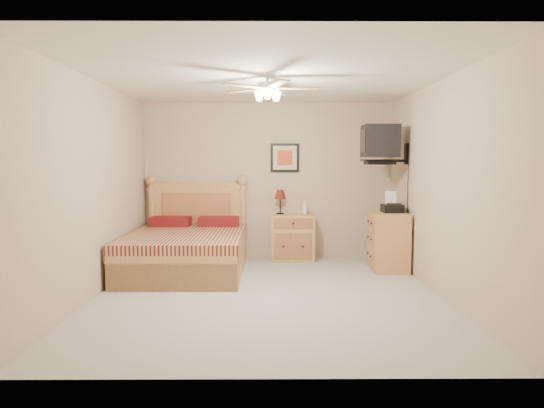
{
  "coord_description": "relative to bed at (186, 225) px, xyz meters",
  "views": [
    {
      "loc": [
        0.01,
        -5.6,
        1.56
      ],
      "look_at": [
        0.05,
        0.9,
        0.99
      ],
      "focal_mm": 32.0,
      "sensor_mm": 36.0,
      "label": 1
    }
  ],
  "objects": [
    {
      "name": "floor",
      "position": [
        1.15,
        -1.12,
        -0.67
      ],
      "size": [
        4.5,
        4.5,
        0.0
      ],
      "primitive_type": "plane",
      "color": "#9F988F",
      "rests_on": "ground"
    },
    {
      "name": "ceiling",
      "position": [
        1.15,
        -1.12,
        1.83
      ],
      "size": [
        4.0,
        4.5,
        0.04
      ],
      "primitive_type": "cube",
      "color": "white",
      "rests_on": "ground"
    },
    {
      "name": "wall_back",
      "position": [
        1.15,
        1.13,
        0.58
      ],
      "size": [
        4.0,
        0.04,
        2.5
      ],
      "primitive_type": "cube",
      "color": "tan",
      "rests_on": "ground"
    },
    {
      "name": "wall_front",
      "position": [
        1.15,
        -3.37,
        0.58
      ],
      "size": [
        4.0,
        0.04,
        2.5
      ],
      "primitive_type": "cube",
      "color": "tan",
      "rests_on": "ground"
    },
    {
      "name": "wall_left",
      "position": [
        -0.85,
        -1.12,
        0.58
      ],
      "size": [
        0.04,
        4.5,
        2.5
      ],
      "primitive_type": "cube",
      "color": "tan",
      "rests_on": "ground"
    },
    {
      "name": "wall_right",
      "position": [
        3.15,
        -1.12,
        0.58
      ],
      "size": [
        0.04,
        4.5,
        2.5
      ],
      "primitive_type": "cube",
      "color": "tan",
      "rests_on": "ground"
    },
    {
      "name": "bed",
      "position": [
        0.0,
        0.0,
        0.0
      ],
      "size": [
        1.59,
        2.08,
        1.34
      ],
      "primitive_type": null,
      "rotation": [
        0.0,
        0.0,
        -0.0
      ],
      "color": "#AC6E3A",
      "rests_on": "ground"
    },
    {
      "name": "nightstand",
      "position": [
        1.54,
        0.88,
        -0.31
      ],
      "size": [
        0.69,
        0.53,
        0.73
      ],
      "primitive_type": "cube",
      "rotation": [
        0.0,
        0.0,
        -0.04
      ],
      "color": "#B18540",
      "rests_on": "ground"
    },
    {
      "name": "table_lamp",
      "position": [
        1.34,
        0.93,
        0.25
      ],
      "size": [
        0.28,
        0.28,
        0.39
      ],
      "primitive_type": null,
      "rotation": [
        0.0,
        0.0,
        0.42
      ],
      "color": "#5B1310",
      "rests_on": "nightstand"
    },
    {
      "name": "lotion_bottle",
      "position": [
        1.73,
        0.9,
        0.17
      ],
      "size": [
        0.09,
        0.09,
        0.23
      ],
      "primitive_type": "imported",
      "rotation": [
        0.0,
        0.0,
        -0.02
      ],
      "color": "silver",
      "rests_on": "nightstand"
    },
    {
      "name": "framed_picture",
      "position": [
        1.42,
        1.11,
        0.95
      ],
      "size": [
        0.46,
        0.04,
        0.46
      ],
      "primitive_type": "cube",
      "color": "black",
      "rests_on": "wall_back"
    },
    {
      "name": "dresser",
      "position": [
        2.88,
        0.16,
        -0.25
      ],
      "size": [
        0.52,
        0.73,
        0.84
      ],
      "primitive_type": "cube",
      "rotation": [
        0.0,
        0.0,
        -0.04
      ],
      "color": "#B68746",
      "rests_on": "ground"
    },
    {
      "name": "fax_machine",
      "position": [
        2.91,
        0.11,
        0.31
      ],
      "size": [
        0.29,
        0.3,
        0.3
      ],
      "primitive_type": null,
      "rotation": [
        0.0,
        0.0,
        0.02
      ],
      "color": "black",
      "rests_on": "dresser"
    },
    {
      "name": "magazine_lower",
      "position": [
        2.89,
        0.37,
        0.18
      ],
      "size": [
        0.24,
        0.29,
        0.02
      ],
      "primitive_type": "imported",
      "rotation": [
        0.0,
        0.0,
        0.24
      ],
      "color": "#C3B39D",
      "rests_on": "dresser"
    },
    {
      "name": "magazine_upper",
      "position": [
        2.9,
        0.37,
        0.2
      ],
      "size": [
        0.27,
        0.31,
        0.02
      ],
      "primitive_type": "imported",
      "rotation": [
        0.0,
        0.0,
        -0.29
      ],
      "color": "gray",
      "rests_on": "magazine_lower"
    },
    {
      "name": "wall_tv",
      "position": [
        2.9,
        0.22,
        1.14
      ],
      "size": [
        0.56,
        0.46,
        0.58
      ],
      "primitive_type": null,
      "color": "black",
      "rests_on": "wall_right"
    },
    {
      "name": "ceiling_fan",
      "position": [
        1.15,
        -1.32,
        1.69
      ],
      "size": [
        1.14,
        1.14,
        0.28
      ],
      "primitive_type": null,
      "color": "silver",
      "rests_on": "ceiling"
    }
  ]
}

